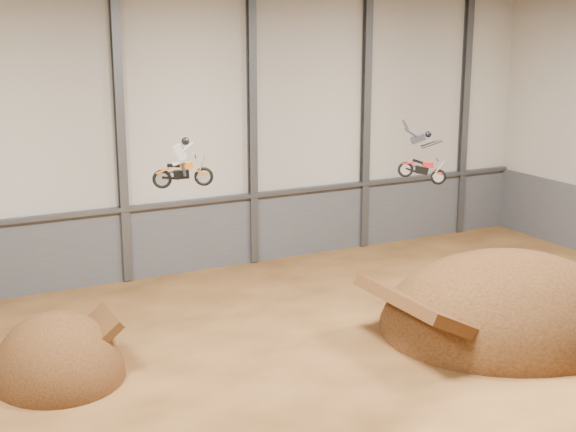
{
  "coord_description": "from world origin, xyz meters",
  "views": [
    {
      "loc": [
        -13.33,
        -21.2,
        12.11
      ],
      "look_at": [
        -0.27,
        4.0,
        5.2
      ],
      "focal_mm": 50.0,
      "sensor_mm": 36.0,
      "label": 1
    }
  ],
  "objects_px": {
    "fmx_rider_a": "(183,160)",
    "fmx_rider_b": "(421,153)",
    "takeoff_ramp": "(59,376)",
    "landing_ramp": "(506,327)"
  },
  "relations": [
    {
      "from": "takeoff_ramp",
      "to": "fmx_rider_b",
      "type": "xyz_separation_m",
      "value": [
        13.81,
        -1.96,
        7.17
      ]
    },
    {
      "from": "fmx_rider_a",
      "to": "fmx_rider_b",
      "type": "xyz_separation_m",
      "value": [
        8.99,
        -1.94,
        -0.13
      ]
    },
    {
      "from": "fmx_rider_a",
      "to": "fmx_rider_b",
      "type": "bearing_deg",
      "value": 7.53
    },
    {
      "from": "fmx_rider_b",
      "to": "takeoff_ramp",
      "type": "bearing_deg",
      "value": -159.18
    },
    {
      "from": "takeoff_ramp",
      "to": "fmx_rider_b",
      "type": "distance_m",
      "value": 15.69
    },
    {
      "from": "fmx_rider_a",
      "to": "takeoff_ramp",
      "type": "bearing_deg",
      "value": -160.49
    },
    {
      "from": "landing_ramp",
      "to": "fmx_rider_a",
      "type": "bearing_deg",
      "value": 163.49
    },
    {
      "from": "fmx_rider_a",
      "to": "fmx_rider_b",
      "type": "height_order",
      "value": "fmx_rider_b"
    },
    {
      "from": "takeoff_ramp",
      "to": "landing_ramp",
      "type": "distance_m",
      "value": 17.52
    },
    {
      "from": "landing_ramp",
      "to": "fmx_rider_a",
      "type": "xyz_separation_m",
      "value": [
        -12.31,
        3.65,
        7.3
      ]
    }
  ]
}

